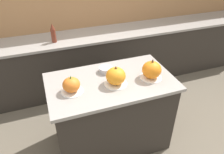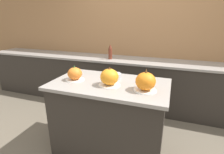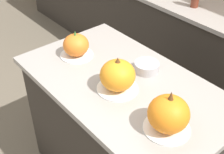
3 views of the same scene
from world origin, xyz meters
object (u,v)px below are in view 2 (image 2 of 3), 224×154
at_px(pumpkin_cake_left, 75,74).
at_px(bottle_tall, 110,52).
at_px(mixing_bowl, 115,76).
at_px(pumpkin_cake_right, 146,82).
at_px(pumpkin_cake_center, 109,77).

bearing_deg(pumpkin_cake_left, bottle_tall, 90.53).
xyz_separation_m(pumpkin_cake_left, mixing_bowl, (0.41, 0.22, -0.04)).
xyz_separation_m(pumpkin_cake_right, mixing_bowl, (-0.40, 0.26, -0.06)).
bearing_deg(bottle_tall, pumpkin_cake_left, -89.47).
height_order(pumpkin_cake_left, pumpkin_cake_center, pumpkin_cake_center).
bearing_deg(bottle_tall, pumpkin_cake_center, -70.33).
distance_m(pumpkin_cake_center, bottle_tall, 1.30).
xyz_separation_m(pumpkin_cake_right, bottle_tall, (-0.82, 1.24, 0.03)).
bearing_deg(bottle_tall, mixing_bowl, -66.94).
distance_m(pumpkin_cake_center, mixing_bowl, 0.25).
relative_size(pumpkin_cake_center, bottle_tall, 0.87).
bearing_deg(pumpkin_cake_left, mixing_bowl, 28.59).
distance_m(pumpkin_cake_left, bottle_tall, 1.20).
bearing_deg(pumpkin_cake_right, mixing_bowl, 146.59).
distance_m(pumpkin_cake_center, pumpkin_cake_right, 0.38).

